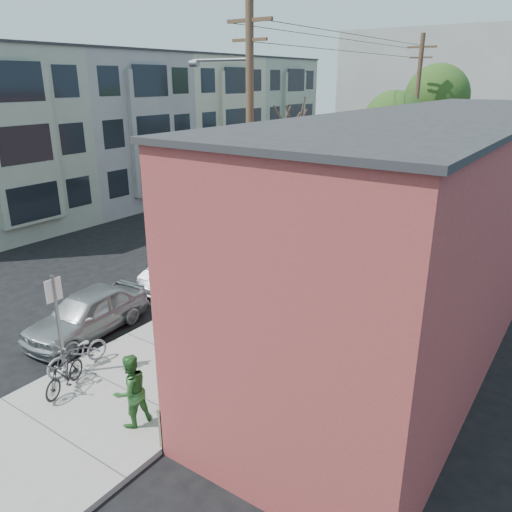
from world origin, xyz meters
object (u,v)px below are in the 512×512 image
Objects in this scene: patron_green at (131,391)px; cyclist at (260,268)px; patron_grey at (229,351)px; tree_leafy_mid at (394,122)px; car_2 at (272,230)px; tree_leafy_far at (437,97)px; patio_chair_a at (203,386)px; car_3 at (332,205)px; bus at (356,163)px; car_1 at (193,265)px; car_4 at (369,191)px; parking_meter_far at (320,222)px; parked_bike_b at (77,353)px; utility_pole_near at (249,141)px; car_0 at (87,313)px; parked_bike_a at (64,374)px; tree_bare at (286,206)px; patio_chair_b at (174,403)px; parking_meter_near at (184,286)px; sign_post at (58,316)px.

cyclist is (-1.76, 7.66, 0.12)m from patron_green.
patron_green is (-0.77, -2.56, -0.03)m from patron_grey.
tree_leafy_mid reaches higher than car_2.
patron_green is (2.58, -30.10, -5.35)m from tree_leafy_far.
car_2 reaches higher than patio_chair_a.
car_3 is (-4.58, 18.92, -0.23)m from patron_green.
car_3 is at bearing -155.17° from patron_green.
cyclist is 23.79m from bus.
car_3 reaches higher than car_1.
car_2 is at bearing 105.67° from patio_chair_a.
parking_meter_far is at bearing -75.46° from car_4.
tree_leafy_far reaches higher than parked_bike_b.
cyclist is at bearing 6.77° from car_1.
tree_leafy_mid reaches higher than patron_green.
car_3 is (-5.36, 16.36, -0.26)m from patron_grey.
patio_chair_a is 0.45× the size of cyclist.
car_1 is at bearing -136.53° from utility_pole_near.
car_2 is (-1.45, -2.01, -0.17)m from parking_meter_far.
parking_meter_far is 0.63× the size of cyclist.
parked_bike_b is at bearing -80.14° from car_4.
car_4 is at bearing 98.72° from parking_meter_far.
bus is at bearing 92.85° from car_0.
car_2 is (-1.59, 4.11, -4.59)m from utility_pole_near.
parked_bike_a is at bearing -85.95° from utility_pole_near.
tree_bare reaches higher than car_1.
cyclist is at bearing -39.66° from utility_pole_near.
tree_leafy_mid reaches higher than bus.
parking_meter_far is 0.82× the size of parked_bike_a.
tree_bare is at bearing 57.05° from car_1.
parked_bike_a is (-3.17, -1.59, 0.01)m from patio_chair_a.
cyclist is (-2.42, 7.02, 0.54)m from patio_chair_b.
patron_green is 13.59m from car_2.
cyclist is at bearing -86.76° from tree_leafy_mid.
car_1 is at bearing 138.45° from patio_chair_b.
utility_pole_near is 11.36× the size of patio_chair_b.
parking_meter_near is 6.01m from patron_green.
patron_green is (2.58, -22.18, -4.19)m from tree_leafy_mid.
car_0 is 0.73× the size of car_3.
car_3 is (-1.55, 18.55, -1.05)m from sign_post.
car_1 is at bearing -94.90° from car_2.
parking_meter_near is 5.36m from patio_chair_a.
patio_chair_b is at bearing 119.65° from cyclist.
tree_leafy_mid is 3.93× the size of patron_green.
parking_meter_near is at bearing 91.20° from sign_post.
parking_meter_far is 4.51m from tree_bare.
tree_bare is 20.73m from bus.
tree_bare is at bearing -64.02° from cyclist.
patron_grey is 0.43× the size of car_0.
tree_leafy_far is at bearing 90.00° from tree_bare.
parked_bike_a is (-3.03, -0.73, 0.01)m from patio_chair_b.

